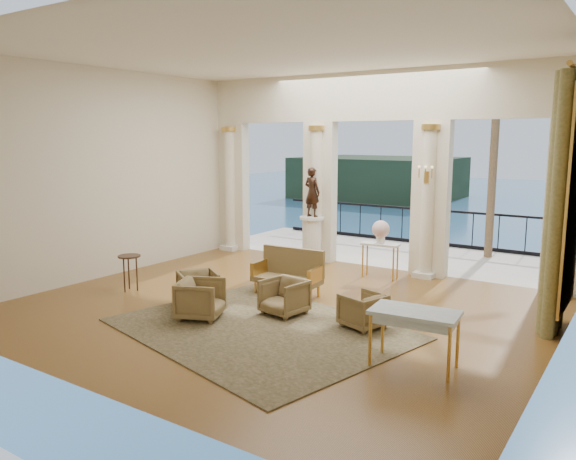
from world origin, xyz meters
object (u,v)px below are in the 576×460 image
Objects in this scene: armchair_a at (198,286)px; statue at (312,192)px; side_table at (129,260)px; armchair_d at (201,297)px; game_table at (415,316)px; pedestal at (312,241)px; settee at (289,272)px; armchair_c at (363,309)px; armchair_b at (284,295)px; console_table at (380,249)px.

statue reaches higher than armchair_a.
armchair_d is at bearing -12.15° from side_table.
pedestal is (-4.36, 4.54, -0.15)m from game_table.
settee is at bearing 143.11° from game_table.
game_table is 1.66× the size of side_table.
side_table is (-4.85, -0.59, 0.30)m from armchair_c.
armchair_b reaches higher than armchair_c.
statue is (-3.09, 3.50, 1.43)m from armchair_c.
armchair_a reaches higher than armchair_c.
statue is at bearing -120.86° from armchair_c.
armchair_d is 0.87× the size of console_table.
pedestal is 1.99m from console_table.
armchair_c is at bearing 14.31° from armchair_b.
statue is (-0.00, 0.00, 1.19)m from pedestal.
side_table reaches higher than armchair_b.
armchair_a is 1.82m from settee.
pedestal reaches higher than settee.
statue is 2.28m from console_table.
settee is (-2.07, 0.98, 0.13)m from armchair_c.
pedestal is at bearing 128.17° from game_table.
side_table is at bearing 170.13° from game_table.
console_table is at bearing 93.45° from armchair_b.
armchair_b is 3.30m from console_table.
game_table reaches higher than side_table.
armchair_b is at bearing 7.56° from side_table.
console_table is (1.96, -0.36, -1.11)m from statue.
armchair_c is (1.43, 0.14, -0.03)m from armchair_b.
armchair_c is 0.55× the size of pedestal.
armchair_a is 4.39m from game_table.
settee is (0.42, 2.08, 0.08)m from armchair_d.
armchair_c is 2.72m from armchair_d.
armchair_b is 1.44m from armchair_c.
pedestal is 0.98× the size of statue.
armchair_b is 1.30m from settee.
armchair_c is 0.86× the size of armchair_d.
armchair_b is 1.09× the size of armchair_c.
pedestal is at bearing 33.80° from armchair_a.
pedestal is 1.38× the size of console_table.
side_table is (-1.75, -4.09, -1.13)m from statue.
game_table reaches higher than armchair_c.
game_table is 6.38m from statue.
statue is (-0.02, 4.03, 1.40)m from armchair_a.
side_table is (-2.77, -1.58, 0.18)m from settee.
armchair_b is at bearing -65.48° from pedestal.
game_table is (3.34, -2.03, 0.26)m from settee.
settee is at bearing 128.44° from armchair_b.
statue is (-4.36, 4.54, 1.04)m from game_table.
armchair_d is at bearing 105.89° from statue.
pedestal is (-1.66, 3.64, 0.21)m from armchair_b.
game_table is 1.02× the size of statue.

